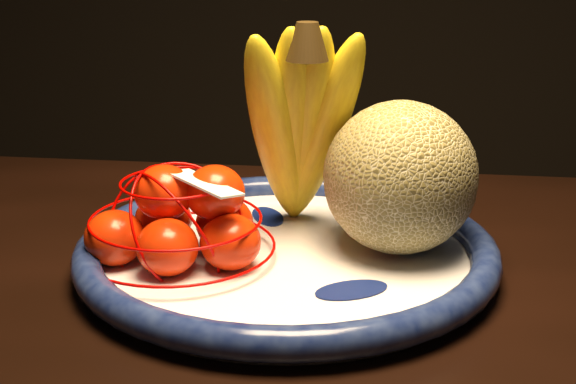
# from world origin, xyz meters

# --- Properties ---
(fruit_bowl) EXTENTS (0.39, 0.39, 0.03)m
(fruit_bowl) POSITION_xyz_m (0.00, 0.21, 0.75)
(fruit_bowl) COLOR white
(fruit_bowl) RESTS_ON dining_table
(cantaloupe) EXTENTS (0.14, 0.14, 0.14)m
(cantaloupe) POSITION_xyz_m (0.10, 0.23, 0.82)
(cantaloupe) COLOR olive
(cantaloupe) RESTS_ON fruit_bowl
(banana_bunch) EXTENTS (0.14, 0.14, 0.22)m
(banana_bunch) POSITION_xyz_m (0.01, 0.27, 0.86)
(banana_bunch) COLOR yellow
(banana_bunch) RESTS_ON fruit_bowl
(mandarin_bag) EXTENTS (0.19, 0.19, 0.11)m
(mandarin_bag) POSITION_xyz_m (-0.09, 0.18, 0.78)
(mandarin_bag) COLOR #F52300
(mandarin_bag) RESTS_ON fruit_bowl
(price_tag) EXTENTS (0.07, 0.06, 0.01)m
(price_tag) POSITION_xyz_m (-0.06, 0.16, 0.83)
(price_tag) COLOR white
(price_tag) RESTS_ON mandarin_bag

